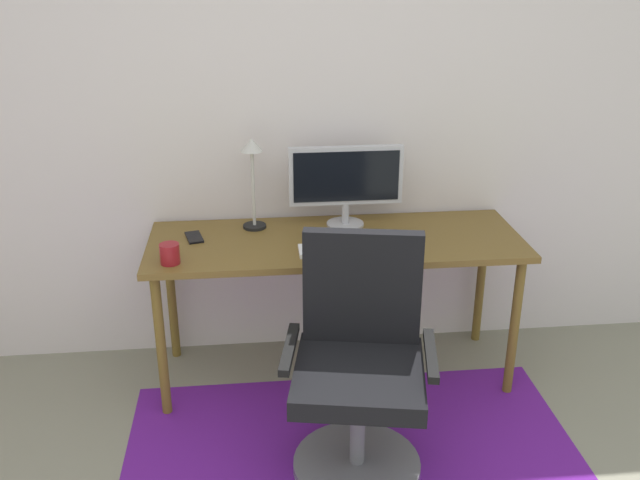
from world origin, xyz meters
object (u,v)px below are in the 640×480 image
Objects in this scene: monitor at (346,179)px; keyboard at (347,249)px; computer_mouse at (410,247)px; desk_lamp at (252,166)px; office_chair at (359,378)px; desk at (336,252)px; cell_phone at (194,237)px; coffee_cup at (170,254)px.

monitor is 1.26× the size of keyboard.
monitor is 0.47m from computer_mouse.
monitor is 1.23× the size of desk_lamp.
office_chair is (-0.05, -0.83, -0.55)m from monitor.
desk is at bearing 101.69° from office_chair.
desk is at bearing -111.84° from monitor.
office_chair reaches higher than desk.
desk is 0.56m from desk_lamp.
computer_mouse is at bearing -27.74° from cell_phone.
keyboard is 0.45× the size of office_chair.
cell_phone is at bearing -172.61° from monitor.
computer_mouse is 0.11× the size of office_chair.
desk_lamp is (-0.44, 0.01, 0.07)m from monitor.
desk is at bearing 15.28° from coffee_cup.
cell_phone is (-0.96, 0.25, -0.01)m from computer_mouse.
desk is at bearing 150.25° from computer_mouse.
computer_mouse is at bearing 69.32° from office_chair.
desk is 4.01× the size of keyboard.
computer_mouse is at bearing 1.31° from coffee_cup.
office_chair is (0.75, -0.47, -0.36)m from coffee_cup.
coffee_cup is at bearing -133.75° from desk_lamp.
office_chair is at bearing -65.63° from desk_lamp.
office_chair is at bearing -121.38° from computer_mouse.
computer_mouse is 0.99m from cell_phone.
monitor is at bearing -5.86° from cell_phone.
computer_mouse is 1.05m from coffee_cup.
monitor is 6.15× the size of coffee_cup.
monitor is at bearing 125.49° from computer_mouse.
desk_lamp is at bearing 152.39° from computer_mouse.
keyboard is at bearing 98.43° from office_chair.
keyboard is (-0.03, -0.32, -0.22)m from monitor.
keyboard is 0.77m from coffee_cup.
computer_mouse is at bearing -54.51° from monitor.
keyboard reaches higher than cell_phone.
coffee_cup is at bearing -176.31° from keyboard.
desk_lamp reaches higher than computer_mouse.
computer_mouse is (0.24, -0.34, -0.22)m from monitor.
desk is 0.35m from monitor.
cell_phone is (0.08, 0.27, -0.04)m from coffee_cup.
coffee_cup is 0.09× the size of office_chair.
coffee_cup is at bearing 158.79° from office_chair.
cell_phone reaches higher than desk.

